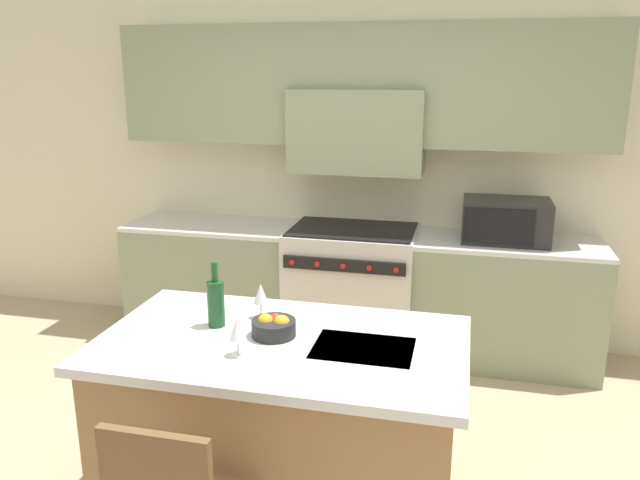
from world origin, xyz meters
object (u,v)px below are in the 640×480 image
(range_stove, at_px, (352,289))
(wine_glass_far, at_px, (261,295))
(fruit_bowl, at_px, (274,326))
(wine_bottle, at_px, (216,302))
(wine_glass_near, at_px, (237,329))
(microwave, at_px, (506,221))

(range_stove, distance_m, wine_glass_far, 1.78)
(fruit_bowl, bearing_deg, wine_bottle, 171.16)
(wine_bottle, bearing_deg, wine_glass_near, -52.44)
(range_stove, xyz_separation_m, microwave, (1.08, 0.02, 0.59))
(wine_glass_far, bearing_deg, wine_bottle, -140.97)
(wine_bottle, distance_m, wine_glass_far, 0.23)
(range_stove, relative_size, microwave, 1.60)
(wine_bottle, distance_m, fruit_bowl, 0.31)
(microwave, height_order, wine_glass_near, microwave)
(microwave, relative_size, wine_bottle, 1.86)
(microwave, xyz_separation_m, wine_bottle, (-1.40, -1.84, -0.04))
(wine_glass_near, distance_m, wine_glass_far, 0.42)
(wine_bottle, bearing_deg, wine_glass_far, 39.03)
(wine_glass_far, bearing_deg, microwave, 54.26)
(range_stove, relative_size, fruit_bowl, 4.65)
(wine_bottle, bearing_deg, range_stove, 80.09)
(wine_glass_far, height_order, fruit_bowl, wine_glass_far)
(wine_bottle, bearing_deg, microwave, 52.80)
(range_stove, height_order, wine_glass_near, wine_glass_near)
(wine_glass_near, xyz_separation_m, wine_glass_far, (-0.04, 0.42, 0.00))
(microwave, height_order, fruit_bowl, microwave)
(wine_glass_near, bearing_deg, fruit_bowl, 69.47)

